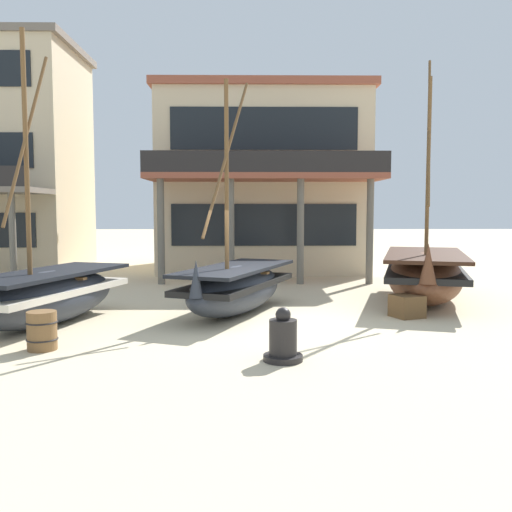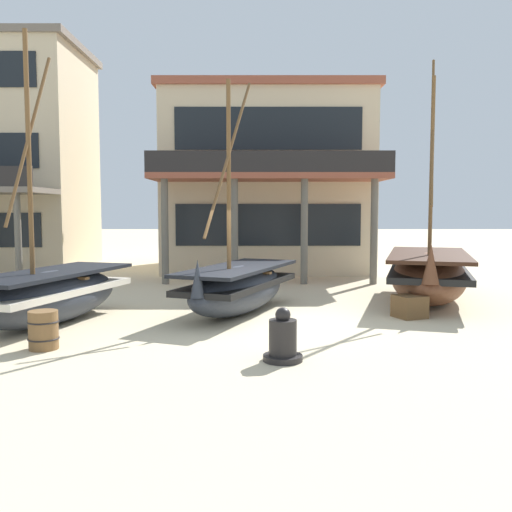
# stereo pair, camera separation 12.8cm
# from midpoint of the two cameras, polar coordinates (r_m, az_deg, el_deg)

# --- Properties ---
(ground_plane) EXTENTS (120.00, 120.00, 0.00)m
(ground_plane) POSITION_cam_midpoint_polar(r_m,az_deg,el_deg) (12.70, -0.23, -6.68)
(ground_plane) COLOR beige
(fishing_boat_near_left) EXTENTS (3.04, 4.70, 5.64)m
(fishing_boat_near_left) POSITION_cam_midpoint_polar(r_m,az_deg,el_deg) (13.66, -2.31, -3.15)
(fishing_boat_near_left) COLOR #2D333D
(fishing_boat_near_left) RESTS_ON ground
(fishing_boat_centre_large) EXTENTS (3.35, 5.51, 6.56)m
(fishing_boat_centre_large) POSITION_cam_midpoint_polar(r_m,az_deg,el_deg) (16.00, 16.55, -1.82)
(fishing_boat_centre_large) COLOR brown
(fishing_boat_centre_large) RESTS_ON ground
(fishing_boat_far_right) EXTENTS (2.79, 4.73, 6.18)m
(fishing_boat_far_right) POSITION_cam_midpoint_polar(r_m,az_deg,el_deg) (13.18, -20.69, -3.68)
(fishing_boat_far_right) COLOR #2D333D
(fishing_boat_far_right) RESTS_ON ground
(capstan_winch) EXTENTS (0.66, 0.66, 0.90)m
(capstan_winch) POSITION_cam_midpoint_polar(r_m,az_deg,el_deg) (9.44, 2.37, -8.53)
(capstan_winch) COLOR black
(capstan_winch) RESTS_ON ground
(wooden_barrel) EXTENTS (0.56, 0.56, 0.70)m
(wooden_barrel) POSITION_cam_midpoint_polar(r_m,az_deg,el_deg) (10.87, -21.22, -7.08)
(wooden_barrel) COLOR brown
(wooden_barrel) RESTS_ON ground
(cargo_crate) EXTENTS (0.82, 0.82, 0.52)m
(cargo_crate) POSITION_cam_midpoint_polar(r_m,az_deg,el_deg) (13.61, 14.81, -4.95)
(cargo_crate) COLOR brown
(cargo_crate) RESTS_ON ground
(harbor_building_main) EXTENTS (8.54, 9.27, 7.38)m
(harbor_building_main) POSITION_cam_midpoint_polar(r_m,az_deg,el_deg) (24.26, 0.45, 7.53)
(harbor_building_main) COLOR beige
(harbor_building_main) RESTS_ON ground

